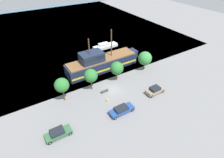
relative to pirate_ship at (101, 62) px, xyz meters
name	(u,v)px	position (x,y,z in m)	size (l,w,h in m)	color
ground_plane	(112,90)	(-2.12, -8.80, -1.94)	(160.00, 160.00, 0.00)	slate
water_surface	(54,30)	(-2.12, 35.20, -1.94)	(80.00, 80.00, 0.00)	#38667F
pirate_ship	(101,62)	(0.00, 0.00, 0.00)	(19.94, 4.74, 9.98)	#192338
moored_boat_dockside	(105,46)	(7.10, 10.35, -1.32)	(7.92, 2.25, 1.65)	silver
parked_car_curb_front	(122,110)	(-4.22, -15.57, -1.25)	(4.80, 1.87, 1.38)	navy
parked_car_curb_mid	(155,90)	(5.04, -14.62, -1.16)	(4.04, 1.78, 1.61)	#7F705B
parked_car_curb_rear	(58,133)	(-15.96, -14.48, -1.23)	(4.27, 1.84, 1.44)	#2D5B38
fire_hydrant	(107,100)	(-4.96, -11.55, -1.53)	(0.42, 0.25, 0.76)	yellow
bench_promenade_east	(105,91)	(-4.00, -8.80, -1.51)	(1.60, 0.45, 0.85)	#4C4742
tree_row_east	(62,85)	(-12.15, -6.54, 1.85)	(2.88, 2.88, 5.24)	brown
tree_row_mideast	(91,76)	(-5.85, -6.30, 1.64)	(2.91, 2.91, 5.06)	brown
tree_row_midwest	(117,68)	(0.72, -6.23, 1.32)	(3.05, 3.05, 4.80)	brown
tree_row_west	(145,58)	(9.20, -6.04, 1.32)	(3.41, 3.41, 4.97)	brown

